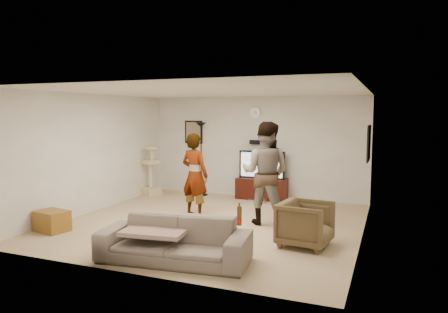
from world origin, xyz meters
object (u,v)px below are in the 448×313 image
at_px(tv, 262,165).
at_px(sofa, 174,240).
at_px(armchair, 305,224).
at_px(side_table, 52,221).
at_px(floor_lamp, 201,159).
at_px(person_right, 265,173).
at_px(person_left, 195,175).
at_px(tv_stand, 262,189).
at_px(cat_tree, 151,171).
at_px(beer_bottle, 239,216).

distance_m(tv, sofa, 4.67).
bearing_deg(sofa, tv, 84.32).
relative_size(armchair, side_table, 1.41).
relative_size(floor_lamp, person_right, 0.96).
bearing_deg(person_left, armchair, 169.24).
distance_m(tv_stand, person_left, 2.38).
distance_m(floor_lamp, armchair, 4.59).
bearing_deg(floor_lamp, tv, 3.53).
xyz_separation_m(floor_lamp, armchair, (3.28, -3.15, -0.57)).
xyz_separation_m(person_left, armchair, (2.45, -1.07, -0.49)).
bearing_deg(person_right, side_table, 28.88).
bearing_deg(tv_stand, side_table, -122.84).
bearing_deg(cat_tree, armchair, -30.68).
xyz_separation_m(beer_bottle, armchair, (0.61, 1.38, -0.39)).
bearing_deg(beer_bottle, tv_stand, 103.17).
distance_m(person_left, sofa, 2.66).
distance_m(person_right, beer_bottle, 2.50).
height_order(tv_stand, side_table, tv_stand).
bearing_deg(sofa, tv_stand, 84.32).
xyz_separation_m(tv_stand, beer_bottle, (1.08, -4.63, 0.49)).
distance_m(cat_tree, person_left, 2.57).
distance_m(tv_stand, side_table, 4.88).
distance_m(person_left, side_table, 2.78).
xyz_separation_m(floor_lamp, sofa, (1.69, -4.54, -0.62)).
relative_size(tv, person_right, 0.58).
height_order(armchair, side_table, armchair).
height_order(tv, side_table, tv).
bearing_deg(tv_stand, tv, 0.00).
bearing_deg(cat_tree, person_left, -38.04).
distance_m(person_left, person_right, 1.48).
xyz_separation_m(floor_lamp, cat_tree, (-1.19, -0.50, -0.29)).
relative_size(tv, armchair, 1.45).
xyz_separation_m(cat_tree, armchair, (4.47, -2.65, -0.28)).
bearing_deg(person_right, beer_bottle, 97.52).
height_order(tv, armchair, tv).
bearing_deg(sofa, person_left, 102.35).
xyz_separation_m(tv_stand, side_table, (-2.65, -4.10, -0.07)).
bearing_deg(floor_lamp, person_right, -42.04).
bearing_deg(tv, beer_bottle, -76.83).
xyz_separation_m(tv_stand, armchair, (1.70, -3.25, 0.10)).
bearing_deg(tv_stand, person_right, -71.66).
xyz_separation_m(tv_stand, cat_tree, (-2.78, -0.60, 0.38)).
xyz_separation_m(tv, armchair, (1.70, -3.25, -0.49)).
relative_size(cat_tree, person_right, 0.66).
bearing_deg(side_table, beer_bottle, -8.14).
height_order(floor_lamp, beer_bottle, floor_lamp).
height_order(floor_lamp, cat_tree, floor_lamp).
xyz_separation_m(floor_lamp, beer_bottle, (2.67, -4.54, -0.18)).
relative_size(floor_lamp, armchair, 2.37).
xyz_separation_m(sofa, armchair, (1.59, 1.38, 0.05)).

